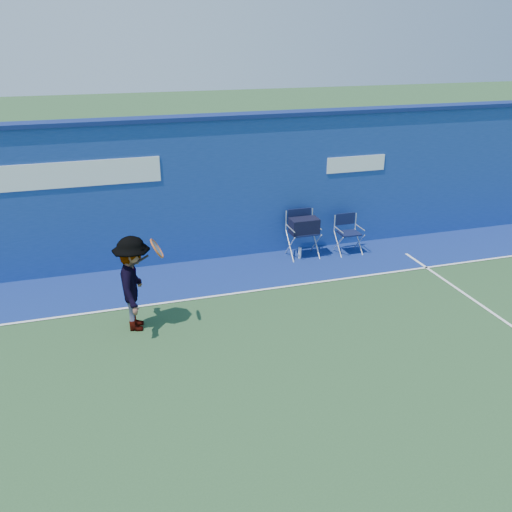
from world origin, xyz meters
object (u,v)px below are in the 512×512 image
object	(u,v)px
directors_chair_left	(303,238)
tennis_player	(134,284)
water_bottle	(300,253)
directors_chair_right	(348,241)

from	to	relation	value
directors_chair_left	tennis_player	distance (m)	4.37
water_bottle	tennis_player	xyz separation A→B (m)	(-3.71, -2.02, 0.69)
water_bottle	tennis_player	size ratio (longest dim) A/B	0.16
tennis_player	directors_chair_left	bearing A→B (deg)	28.94
directors_chair_right	directors_chair_left	bearing A→B (deg)	174.46
directors_chair_left	directors_chair_right	xyz separation A→B (m)	(1.05, -0.10, -0.16)
directors_chair_right	water_bottle	xyz separation A→B (m)	(-1.16, 0.01, -0.14)
tennis_player	directors_chair_right	bearing A→B (deg)	22.40
water_bottle	tennis_player	world-z (taller)	tennis_player
directors_chair_right	tennis_player	distance (m)	5.29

